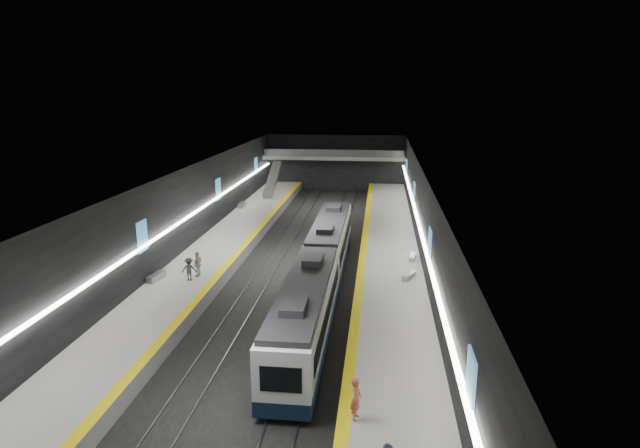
# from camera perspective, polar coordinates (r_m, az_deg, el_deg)

# --- Properties ---
(ground) EXTENTS (70.00, 70.00, 0.00)m
(ground) POSITION_cam_1_polar(r_m,az_deg,el_deg) (45.32, -2.17, -4.46)
(ground) COLOR black
(ground) RESTS_ON ground
(ceiling) EXTENTS (20.00, 70.00, 0.04)m
(ceiling) POSITION_cam_1_polar(r_m,az_deg,el_deg) (43.40, -2.27, 5.58)
(ceiling) COLOR beige
(ceiling) RESTS_ON wall_left
(wall_left) EXTENTS (0.04, 70.00, 8.00)m
(wall_left) POSITION_cam_1_polar(r_m,az_deg,el_deg) (46.72, -14.43, 0.77)
(wall_left) COLOR black
(wall_left) RESTS_ON ground
(wall_right) EXTENTS (0.04, 70.00, 8.00)m
(wall_right) POSITION_cam_1_polar(r_m,az_deg,el_deg) (43.84, 10.82, 0.09)
(wall_right) COLOR black
(wall_right) RESTS_ON ground
(wall_back) EXTENTS (20.00, 0.04, 8.00)m
(wall_back) POSITION_cam_1_polar(r_m,az_deg,el_deg) (78.39, 1.64, 6.57)
(wall_back) COLOR black
(wall_back) RESTS_ON ground
(platform_left) EXTENTS (5.00, 70.00, 1.00)m
(platform_left) POSITION_cam_1_polar(r_m,az_deg,el_deg) (46.83, -11.30, -3.47)
(platform_left) COLOR slate
(platform_left) RESTS_ON ground
(tile_surface_left) EXTENTS (5.00, 70.00, 0.02)m
(tile_surface_left) POSITION_cam_1_polar(r_m,az_deg,el_deg) (46.68, -11.33, -2.87)
(tile_surface_left) COLOR #9C9C97
(tile_surface_left) RESTS_ON platform_left
(tactile_strip_left) EXTENTS (0.60, 70.00, 0.02)m
(tactile_strip_left) POSITION_cam_1_polar(r_m,az_deg,el_deg) (46.07, -8.72, -2.97)
(tactile_strip_left) COLOR yellow
(tactile_strip_left) RESTS_ON platform_left
(platform_right) EXTENTS (5.00, 70.00, 1.00)m
(platform_right) POSITION_cam_1_polar(r_m,az_deg,el_deg) (44.69, 7.40, -4.17)
(platform_right) COLOR slate
(platform_right) RESTS_ON ground
(tile_surface_right) EXTENTS (5.00, 70.00, 0.02)m
(tile_surface_right) POSITION_cam_1_polar(r_m,az_deg,el_deg) (44.54, 7.42, -3.55)
(tile_surface_right) COLOR #9C9C97
(tile_surface_right) RESTS_ON platform_right
(tactile_strip_right) EXTENTS (0.60, 70.00, 0.02)m
(tactile_strip_right) POSITION_cam_1_polar(r_m,az_deg,el_deg) (44.54, 4.59, -3.46)
(tactile_strip_right) COLOR yellow
(tactile_strip_right) RESTS_ON platform_right
(rails) EXTENTS (6.52, 70.00, 0.12)m
(rails) POSITION_cam_1_polar(r_m,az_deg,el_deg) (45.30, -2.17, -4.39)
(rails) COLOR gray
(rails) RESTS_ON ground
(train) EXTENTS (2.69, 30.04, 3.60)m
(train) POSITION_cam_1_polar(r_m,az_deg,el_deg) (37.72, -0.02, -4.86)
(train) COLOR #0E1E36
(train) RESTS_ON ground
(ad_posters) EXTENTS (19.94, 53.50, 2.20)m
(ad_posters) POSITION_cam_1_polar(r_m,az_deg,el_deg) (45.04, -2.03, 1.37)
(ad_posters) COLOR #479CD5
(ad_posters) RESTS_ON wall_left
(cove_light_left) EXTENTS (0.25, 68.60, 0.12)m
(cove_light_left) POSITION_cam_1_polar(r_m,az_deg,el_deg) (46.70, -14.19, 0.53)
(cove_light_left) COLOR white
(cove_light_left) RESTS_ON wall_left
(cove_light_right) EXTENTS (0.25, 68.60, 0.12)m
(cove_light_right) POSITION_cam_1_polar(r_m,az_deg,el_deg) (43.88, 10.54, -0.15)
(cove_light_right) COLOR white
(cove_light_right) RESTS_ON wall_right
(mezzanine_bridge) EXTENTS (20.00, 3.00, 1.50)m
(mezzanine_bridge) POSITION_cam_1_polar(r_m,az_deg,el_deg) (76.21, 1.51, 7.13)
(mezzanine_bridge) COLOR gray
(mezzanine_bridge) RESTS_ON wall_left
(escalator) EXTENTS (1.20, 7.50, 3.92)m
(escalator) POSITION_cam_1_polar(r_m,az_deg,el_deg) (70.80, -5.07, 4.78)
(escalator) COLOR #99999E
(escalator) RESTS_ON platform_left
(bench_left_near) EXTENTS (0.81, 1.95, 0.46)m
(bench_left_near) POSITION_cam_1_polar(r_m,az_deg,el_deg) (40.91, -17.08, -5.40)
(bench_left_near) COLOR #99999E
(bench_left_near) RESTS_ON platform_left
(bench_left_far) EXTENTS (0.59, 2.05, 0.50)m
(bench_left_far) POSITION_cam_1_polar(r_m,az_deg,el_deg) (63.42, -8.33, 2.04)
(bench_left_far) COLOR #99999E
(bench_left_far) RESTS_ON platform_left
(bench_right_near) EXTENTS (1.08, 1.68, 0.40)m
(bench_right_near) POSITION_cam_1_polar(r_m,az_deg,el_deg) (39.86, 9.45, -5.51)
(bench_right_near) COLOR #99999E
(bench_right_near) RESTS_ON platform_right
(bench_right_far) EXTENTS (0.66, 1.65, 0.39)m
(bench_right_far) POSITION_cam_1_polar(r_m,az_deg,el_deg) (44.31, 9.83, -3.49)
(bench_right_far) COLOR #99999E
(bench_right_far) RESTS_ON platform_right
(passenger_right_a) EXTENTS (0.50, 0.72, 1.90)m
(passenger_right_a) POSITION_cam_1_polar(r_m,az_deg,el_deg) (23.59, 3.86, -18.13)
(passenger_right_a) COLOR #C65C4A
(passenger_right_a) RESTS_ON platform_right
(passenger_left_a) EXTENTS (0.62, 1.17, 1.90)m
(passenger_left_a) POSITION_cam_1_polar(r_m,az_deg,el_deg) (40.61, -12.89, -4.18)
(passenger_left_a) COLOR silver
(passenger_left_a) RESTS_ON platform_left
(passenger_left_b) EXTENTS (1.20, 0.81, 1.72)m
(passenger_left_b) POSITION_cam_1_polar(r_m,az_deg,el_deg) (39.89, -13.78, -4.71)
(passenger_left_b) COLOR #393B40
(passenger_left_b) RESTS_ON platform_left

